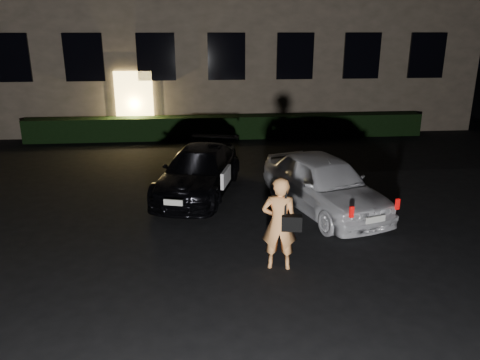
{
  "coord_description": "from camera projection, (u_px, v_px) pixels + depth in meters",
  "views": [
    {
      "loc": [
        -1.17,
        -7.03,
        4.06
      ],
      "look_at": [
        -0.33,
        2.0,
        1.08
      ],
      "focal_mm": 35.0,
      "sensor_mm": 36.0,
      "label": 1
    }
  ],
  "objects": [
    {
      "name": "man",
      "position": [
        280.0,
        223.0,
        8.03
      ],
      "size": [
        0.7,
        0.5,
        1.68
      ],
      "rotation": [
        0.0,
        0.0,
        2.98
      ],
      "color": "#ED9A55",
      "rests_on": "ground"
    },
    {
      "name": "hatch",
      "position": [
        324.0,
        183.0,
        10.69
      ],
      "size": [
        2.61,
        4.12,
        1.31
      ],
      "rotation": [
        0.0,
        0.0,
        0.3
      ],
      "color": "white",
      "rests_on": "ground"
    },
    {
      "name": "hedge",
      "position": [
        228.0,
        127.0,
        17.82
      ],
      "size": [
        15.0,
        0.7,
        0.85
      ],
      "primitive_type": "cube",
      "color": "black",
      "rests_on": "ground"
    },
    {
      "name": "sedan",
      "position": [
        199.0,
        171.0,
        11.83
      ],
      "size": [
        2.62,
        4.24,
        1.15
      ],
      "rotation": [
        0.0,
        0.0,
        -0.28
      ],
      "color": "black",
      "rests_on": "ground"
    },
    {
      "name": "ground",
      "position": [
        270.0,
        275.0,
        8.02
      ],
      "size": [
        80.0,
        80.0,
        0.0
      ],
      "primitive_type": "plane",
      "color": "black",
      "rests_on": "ground"
    }
  ]
}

